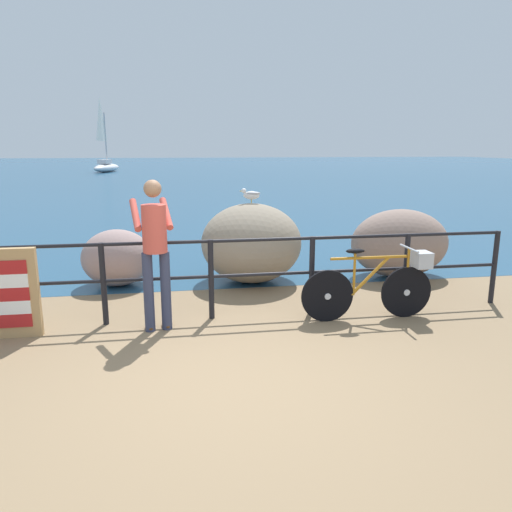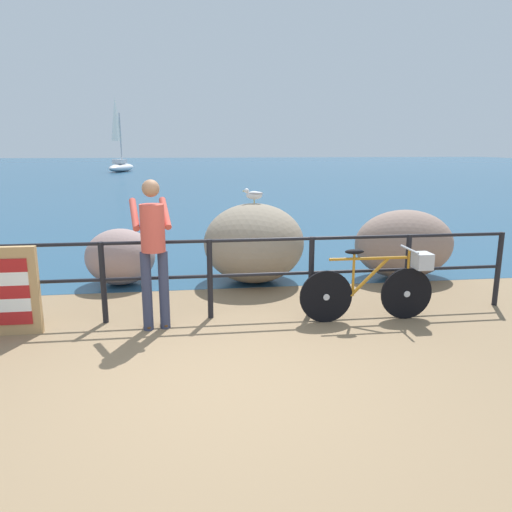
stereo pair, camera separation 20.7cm
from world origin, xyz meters
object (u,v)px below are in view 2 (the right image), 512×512
Objects in this scene: breakwater_boulder_left at (120,257)px; breakwater_boulder_right at (404,244)px; seagull at (254,194)px; bicycle at (379,284)px; breakwater_boulder_main at (254,243)px; person_at_railing at (153,248)px; sailboat at (121,163)px; folded_deckchair_stack at (1,292)px.

breakwater_boulder_right is at bearing -2.48° from breakwater_boulder_left.
bicycle is at bearing 134.99° from seagull.
seagull is at bearing 82.06° from breakwater_boulder_main.
breakwater_boulder_left is 3.16× the size of seagull.
person_at_railing is 0.29× the size of sailboat.
seagull is (0.01, 0.07, 0.77)m from breakwater_boulder_main.
seagull is at bearing 31.89° from folded_deckchair_stack.
bicycle is at bearing -1.25° from folded_deckchair_stack.
breakwater_boulder_main reaches higher than bicycle.
bicycle is at bearing -101.64° from person_at_railing.
breakwater_boulder_left is 0.66× the size of breakwater_boulder_right.
person_at_railing is 5.20× the size of seagull.
sailboat is (-9.38, 36.14, 0.14)m from breakwater_boulder_right.
bicycle is at bearing -121.58° from breakwater_boulder_right.
bicycle is 0.96× the size of person_at_railing.
breakwater_boulder_right reaches higher than breakwater_boulder_left.
breakwater_boulder_main is at bearing -154.04° from sailboat.
seagull is at bearing 122.53° from bicycle.
breakwater_boulder_right reaches higher than folded_deckchair_stack.
breakwater_boulder_right is (1.18, 1.92, 0.10)m from bicycle.
breakwater_boulder_main is 0.77m from seagull.
folded_deckchair_stack is 5.95m from breakwater_boulder_right.
bicycle is 4.96× the size of seagull.
sailboat reaches higher than bicycle.
bicycle is 2.26m from breakwater_boulder_right.
breakwater_boulder_right reaches higher than bicycle.
folded_deckchair_stack is at bearing -148.93° from breakwater_boulder_main.
folded_deckchair_stack reaches higher than breakwater_boulder_left.
folded_deckchair_stack reaches higher than bicycle.
seagull is at bearing -1.33° from breakwater_boulder_left.
breakwater_boulder_left is 2.33m from seagull.
breakwater_boulder_main is at bearing -46.62° from person_at_railing.
bicycle is 38.94m from sailboat.
breakwater_boulder_main is 0.97× the size of breakwater_boulder_right.
sailboat reaches higher than person_at_railing.
bicycle is 1.06× the size of breakwater_boulder_main.
sailboat reaches higher than seagull.
folded_deckchair_stack is 3.04× the size of seagull.
breakwater_boulder_right is 2.62m from seagull.
breakwater_boulder_right is at bearing -74.87° from person_at_railing.
folded_deckchair_stack is 0.65× the size of breakwater_boulder_main.
sailboat reaches higher than breakwater_boulder_main.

